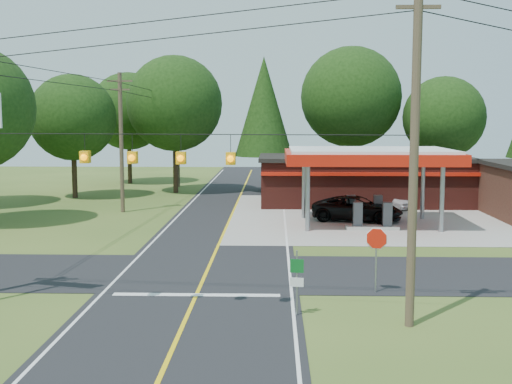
{
  "coord_description": "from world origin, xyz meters",
  "views": [
    {
      "loc": [
        3.04,
        -27.7,
        6.9
      ],
      "look_at": [
        2.0,
        7.0,
        2.8
      ],
      "focal_mm": 45.0,
      "sensor_mm": 36.0,
      "label": 1
    }
  ],
  "objects_px": {
    "gas_canopy": "(369,158)",
    "octagonal_stop_sign": "(376,244)",
    "suv_car": "(357,209)",
    "sedan_car": "(394,200)"
  },
  "relations": [
    {
      "from": "suv_car",
      "to": "sedan_car",
      "type": "xyz_separation_m",
      "value": [
        3.5,
        5.81,
        -0.2
      ]
    },
    {
      "from": "sedan_car",
      "to": "suv_car",
      "type": "bearing_deg",
      "value": -150.79
    },
    {
      "from": "sedan_car",
      "to": "octagonal_stop_sign",
      "type": "height_order",
      "value": "octagonal_stop_sign"
    },
    {
      "from": "octagonal_stop_sign",
      "to": "gas_canopy",
      "type": "bearing_deg",
      "value": 82.88
    },
    {
      "from": "sedan_car",
      "to": "octagonal_stop_sign",
      "type": "xyz_separation_m",
      "value": [
        -5.0,
        -23.33,
        1.34
      ]
    },
    {
      "from": "gas_canopy",
      "to": "suv_car",
      "type": "relative_size",
      "value": 1.79
    },
    {
      "from": "gas_canopy",
      "to": "suv_car",
      "type": "bearing_deg",
      "value": 108.43
    },
    {
      "from": "gas_canopy",
      "to": "octagonal_stop_sign",
      "type": "distance_m",
      "value": 16.3
    },
    {
      "from": "suv_car",
      "to": "sedan_car",
      "type": "height_order",
      "value": "suv_car"
    },
    {
      "from": "sedan_car",
      "to": "octagonal_stop_sign",
      "type": "relative_size",
      "value": 1.4
    }
  ]
}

